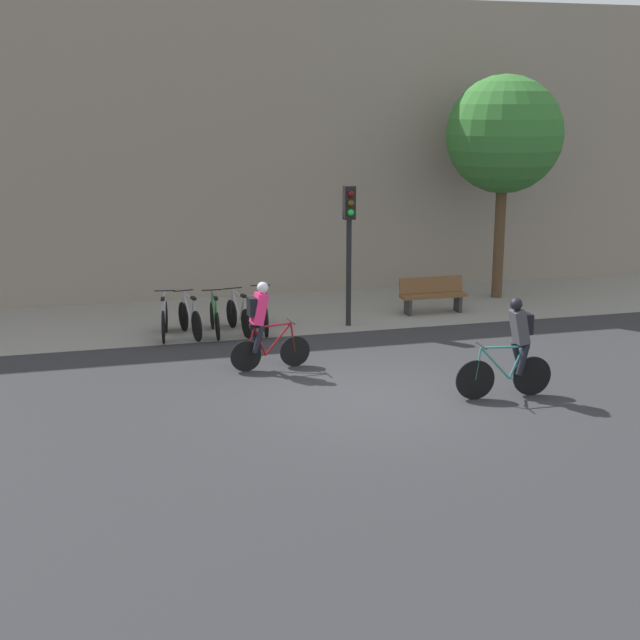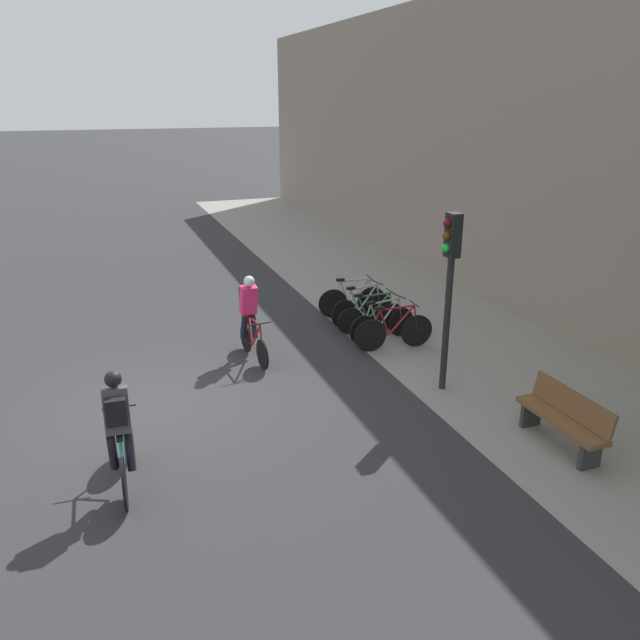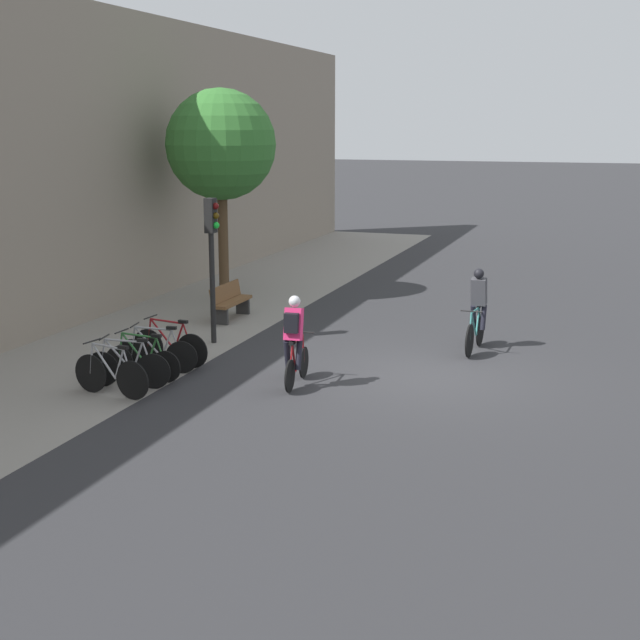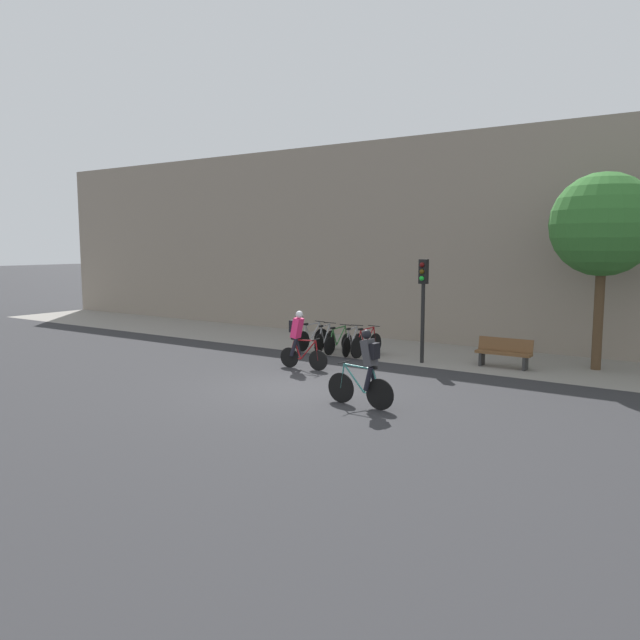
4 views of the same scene
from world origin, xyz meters
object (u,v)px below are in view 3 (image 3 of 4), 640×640
at_px(traffic_light_pole, 212,243).
at_px(parked_bike_0, 111,374).
at_px(cyclist_pink, 294,338).
at_px(parked_bike_2, 143,360).
at_px(parked_bike_4, 170,346).
at_px(cyclist_grey, 478,307).
at_px(parked_bike_1, 127,367).
at_px(bench, 230,301).
at_px(parked_bike_3, 157,353).

bearing_deg(traffic_light_pole, parked_bike_0, 179.69).
distance_m(cyclist_pink, parked_bike_2, 3.04).
relative_size(parked_bike_0, parked_bike_4, 0.95).
bearing_deg(cyclist_grey, parked_bike_2, 127.76).
distance_m(parked_bike_1, parked_bike_2, 0.55).
distance_m(cyclist_grey, bench, 6.49).
height_order(cyclist_pink, cyclist_grey, cyclist_grey).
distance_m(cyclist_grey, traffic_light_pole, 5.99).
relative_size(parked_bike_3, bench, 1.01).
bearing_deg(bench, traffic_light_pole, -163.93).
height_order(cyclist_pink, parked_bike_1, cyclist_pink).
distance_m(cyclist_grey, parked_bike_4, 6.63).
xyz_separation_m(parked_bike_2, parked_bike_3, (0.56, 0.00, 0.01)).
relative_size(parked_bike_0, parked_bike_2, 1.01).
xyz_separation_m(parked_bike_1, parked_bike_3, (1.11, -0.00, -0.01)).
bearing_deg(parked_bike_0, parked_bike_4, -0.03).
xyz_separation_m(parked_bike_0, parked_bike_3, (1.67, -0.00, -0.02)).
xyz_separation_m(parked_bike_3, parked_bike_4, (0.55, 0.00, 0.02)).
bearing_deg(cyclist_grey, parked_bike_1, 131.06).
relative_size(cyclist_pink, parked_bike_2, 1.06).
bearing_deg(parked_bike_2, parked_bike_0, 179.88).
relative_size(parked_bike_2, parked_bike_4, 0.94).
relative_size(cyclist_grey, parked_bike_3, 1.08).
distance_m(parked_bike_1, bench, 6.11).
height_order(parked_bike_2, bench, parked_bike_2).
distance_m(cyclist_pink, cyclist_grey, 4.82).
xyz_separation_m(cyclist_grey, parked_bike_1, (-4.98, 5.72, -0.54)).
distance_m(parked_bike_0, parked_bike_3, 1.67).
bearing_deg(parked_bike_4, cyclist_pink, -102.02).
height_order(parked_bike_0, traffic_light_pole, traffic_light_pole).
bearing_deg(traffic_light_pole, cyclist_pink, -132.24).
height_order(cyclist_pink, bench, cyclist_pink).
relative_size(parked_bike_1, parked_bike_4, 0.94).
xyz_separation_m(cyclist_pink, traffic_light_pole, (2.66, 2.93, 1.32)).
bearing_deg(parked_bike_3, cyclist_pink, -91.46).
bearing_deg(parked_bike_0, traffic_light_pole, -0.31).
height_order(parked_bike_0, bench, parked_bike_0).
bearing_deg(traffic_light_pole, parked_bike_3, 179.52).
xyz_separation_m(cyclist_grey, parked_bike_0, (-5.54, 5.72, -0.53)).
bearing_deg(parked_bike_2, parked_bike_4, 0.07).
distance_m(cyclist_grey, parked_bike_3, 6.93).
height_order(parked_bike_2, traffic_light_pole, traffic_light_pole).
height_order(parked_bike_2, parked_bike_4, parked_bike_4).
bearing_deg(cyclist_pink, parked_bike_4, 77.98).
distance_m(parked_bike_0, traffic_light_pole, 4.63).
xyz_separation_m(parked_bike_1, parked_bike_2, (0.55, -0.00, -0.02)).
relative_size(parked_bike_2, traffic_light_pole, 0.51).
height_order(cyclist_pink, parked_bike_2, cyclist_pink).
bearing_deg(cyclist_grey, parked_bike_0, 134.08).
height_order(cyclist_pink, parked_bike_0, cyclist_pink).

